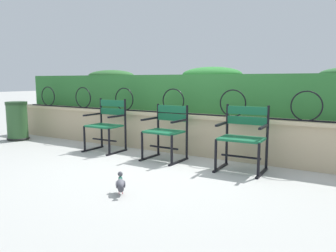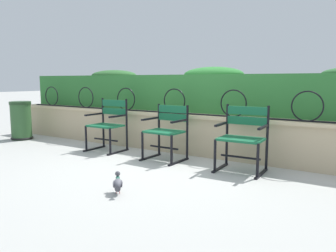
{
  "view_description": "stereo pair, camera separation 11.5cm",
  "coord_description": "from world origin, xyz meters",
  "px_view_note": "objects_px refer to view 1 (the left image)",
  "views": [
    {
      "loc": [
        2.49,
        -4.03,
        1.21
      ],
      "look_at": [
        0.0,
        0.07,
        0.55
      ],
      "focal_mm": 35.64,
      "sensor_mm": 36.0,
      "label": 1
    },
    {
      "loc": [
        2.59,
        -3.97,
        1.21
      ],
      "look_at": [
        0.0,
        0.07,
        0.55
      ],
      "focal_mm": 35.64,
      "sensor_mm": 36.0,
      "label": 2
    }
  ],
  "objects_px": {
    "pigeon_near_chairs": "(121,184)",
    "trash_bin": "(17,122)",
    "park_chair_left": "(107,124)",
    "park_chair_right": "(243,136)",
    "park_chair_centre": "(166,130)"
  },
  "relations": [
    {
      "from": "trash_bin",
      "to": "park_chair_centre",
      "type": "bearing_deg",
      "value": 2.24
    },
    {
      "from": "park_chair_right",
      "to": "pigeon_near_chairs",
      "type": "xyz_separation_m",
      "value": [
        -0.79,
        -1.62,
        -0.36
      ]
    },
    {
      "from": "park_chair_left",
      "to": "trash_bin",
      "type": "bearing_deg",
      "value": -176.1
    },
    {
      "from": "park_chair_centre",
      "to": "park_chair_right",
      "type": "distance_m",
      "value": 1.2
    },
    {
      "from": "park_chair_centre",
      "to": "trash_bin",
      "type": "distance_m",
      "value": 3.48
    },
    {
      "from": "park_chair_right",
      "to": "pigeon_near_chairs",
      "type": "bearing_deg",
      "value": -116.11
    },
    {
      "from": "park_chair_centre",
      "to": "pigeon_near_chairs",
      "type": "relative_size",
      "value": 3.45
    },
    {
      "from": "trash_bin",
      "to": "park_chair_left",
      "type": "bearing_deg",
      "value": 3.9
    },
    {
      "from": "park_chair_right",
      "to": "pigeon_near_chairs",
      "type": "height_order",
      "value": "park_chair_right"
    },
    {
      "from": "park_chair_left",
      "to": "park_chair_right",
      "type": "height_order",
      "value": "park_chair_left"
    },
    {
      "from": "park_chair_right",
      "to": "trash_bin",
      "type": "bearing_deg",
      "value": -178.18
    },
    {
      "from": "park_chair_centre",
      "to": "park_chair_right",
      "type": "height_order",
      "value": "park_chair_right"
    },
    {
      "from": "park_chair_left",
      "to": "trash_bin",
      "type": "xyz_separation_m",
      "value": [
        -2.26,
        -0.15,
        -0.1
      ]
    },
    {
      "from": "park_chair_left",
      "to": "pigeon_near_chairs",
      "type": "bearing_deg",
      "value": -45.06
    },
    {
      "from": "pigeon_near_chairs",
      "to": "trash_bin",
      "type": "bearing_deg",
      "value": 159.27
    }
  ]
}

